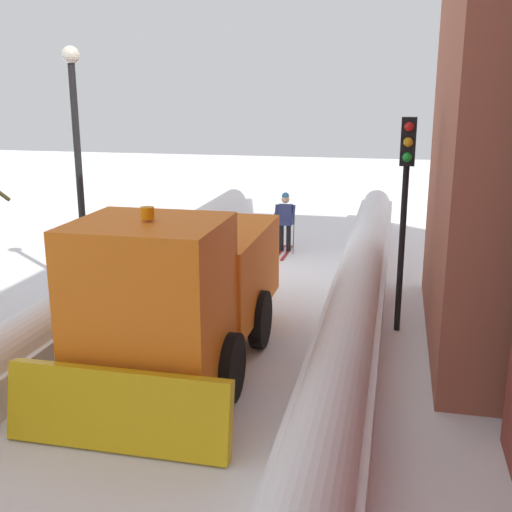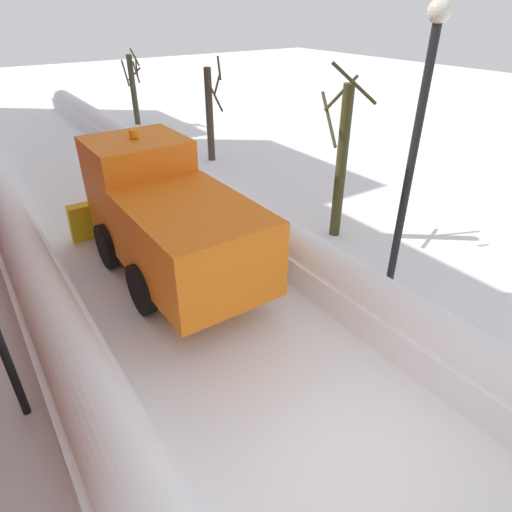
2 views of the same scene
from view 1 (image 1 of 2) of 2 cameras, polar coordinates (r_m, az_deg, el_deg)
name	(u,v)px [view 1 (image 1 of 2)]	position (r m, az deg, el deg)	size (l,w,h in m)	color
ground_plane	(94,496)	(8.39, -14.46, -20.32)	(80.00, 80.00, 0.00)	white
snowbank_left	(316,484)	(7.37, 5.50, -19.88)	(1.10, 36.00, 1.24)	white
plow_truck	(182,286)	(10.97, -6.74, -2.71)	(3.20, 5.98, 3.12)	orange
skier	(285,219)	(18.98, 2.67, 3.38)	(0.62, 1.80, 1.81)	black
traffic_light_pole	(405,185)	(12.44, 13.40, 6.30)	(0.28, 0.42, 4.28)	black
street_lamp	(77,143)	(15.24, -15.93, 9.81)	(0.40, 0.40, 5.72)	black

